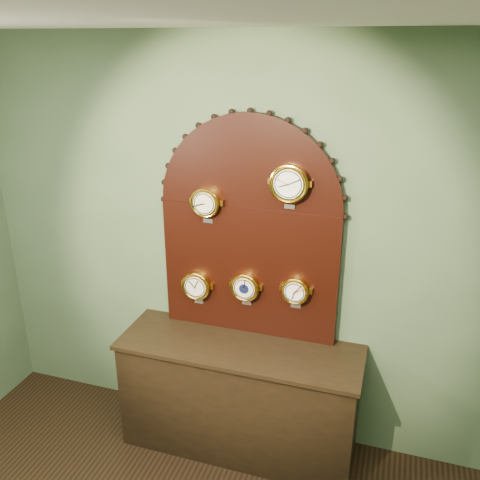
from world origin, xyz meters
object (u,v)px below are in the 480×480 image
(arabic_clock, at_px, (289,183))
(hygrometer, at_px, (197,285))
(roman_clock, at_px, (206,202))
(barometer, at_px, (245,287))
(tide_clock, at_px, (296,290))
(shop_counter, at_px, (239,399))
(display_board, at_px, (249,223))

(arabic_clock, xyz_separation_m, hygrometer, (-0.63, 0.00, -0.78))
(arabic_clock, distance_m, hygrometer, 1.00)
(roman_clock, height_order, hygrometer, roman_clock)
(roman_clock, bearing_deg, barometer, -0.04)
(roman_clock, distance_m, tide_clock, 0.81)
(roman_clock, xyz_separation_m, tide_clock, (0.61, 0.00, -0.54))
(barometer, bearing_deg, tide_clock, 0.10)
(arabic_clock, relative_size, tide_clock, 1.25)
(shop_counter, bearing_deg, tide_clock, 24.79)
(display_board, xyz_separation_m, barometer, (-0.01, -0.07, -0.43))
(shop_counter, distance_m, tide_clock, 0.90)
(arabic_clock, bearing_deg, tide_clock, 1.35)
(roman_clock, xyz_separation_m, arabic_clock, (0.54, -0.00, 0.17))
(arabic_clock, bearing_deg, shop_counter, -150.31)
(barometer, distance_m, tide_clock, 0.34)
(shop_counter, height_order, roman_clock, roman_clock)
(arabic_clock, bearing_deg, barometer, 179.80)
(shop_counter, relative_size, roman_clock, 6.44)
(roman_clock, relative_size, tide_clock, 1.06)
(barometer, bearing_deg, shop_counter, -87.99)
(shop_counter, bearing_deg, hygrometer, 156.67)
(arabic_clock, relative_size, barometer, 1.18)
(arabic_clock, bearing_deg, roman_clock, 179.88)
(shop_counter, xyz_separation_m, hygrometer, (-0.36, 0.15, 0.75))
(shop_counter, height_order, barometer, barometer)
(display_board, distance_m, hygrometer, 0.60)
(display_board, height_order, roman_clock, display_board)
(shop_counter, relative_size, tide_clock, 6.81)
(display_board, bearing_deg, tide_clock, -11.06)
(display_board, height_order, arabic_clock, display_board)
(hygrometer, relative_size, barometer, 1.03)
(roman_clock, relative_size, hygrometer, 0.96)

